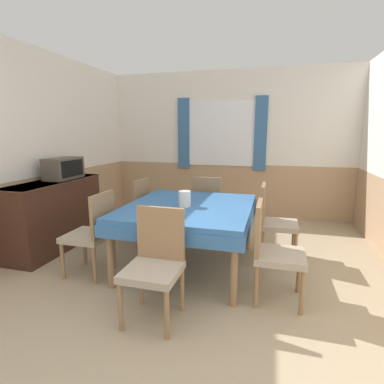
# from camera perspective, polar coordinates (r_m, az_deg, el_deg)

# --- Properties ---
(wall_back) EXTENTS (4.73, 0.10, 2.60)m
(wall_back) POSITION_cam_1_polar(r_m,az_deg,el_deg) (5.55, 6.82, 9.01)
(wall_back) COLOR white
(wall_back) RESTS_ON ground_plane
(wall_left) EXTENTS (0.05, 4.68, 2.60)m
(wall_left) POSITION_cam_1_polar(r_m,az_deg,el_deg) (4.49, -27.09, 7.21)
(wall_left) COLOR white
(wall_left) RESTS_ON ground_plane
(dining_table) EXTENTS (1.41, 1.57, 0.73)m
(dining_table) POSITION_cam_1_polar(r_m,az_deg,el_deg) (3.38, -0.60, -4.13)
(dining_table) COLOR #386BA8
(dining_table) RESTS_ON ground_plane
(chair_head_window) EXTENTS (0.44, 0.44, 0.91)m
(chair_head_window) POSITION_cam_1_polar(r_m,az_deg,el_deg) (4.36, 3.05, -2.41)
(chair_head_window) COLOR #93704C
(chair_head_window) RESTS_ON ground_plane
(chair_left_far) EXTENTS (0.44, 0.44, 0.91)m
(chair_left_far) POSITION_cam_1_polar(r_m,az_deg,el_deg) (4.18, -11.01, -3.21)
(chair_left_far) COLOR #93704C
(chair_left_far) RESTS_ON ground_plane
(chair_right_near) EXTENTS (0.44, 0.44, 0.91)m
(chair_right_near) POSITION_cam_1_polar(r_m,az_deg,el_deg) (2.85, 15.05, -10.39)
(chair_right_near) COLOR #93704C
(chair_right_near) RESTS_ON ground_plane
(chair_left_near) EXTENTS (0.44, 0.44, 0.91)m
(chair_left_near) POSITION_cam_1_polar(r_m,az_deg,el_deg) (3.38, -18.31, -7.09)
(chair_left_near) COLOR #93704C
(chair_left_near) RESTS_ON ground_plane
(chair_right_far) EXTENTS (0.44, 0.44, 0.91)m
(chair_right_far) POSITION_cam_1_polar(r_m,az_deg,el_deg) (3.76, 15.21, -5.03)
(chair_right_far) COLOR #93704C
(chair_right_far) RESTS_ON ground_plane
(chair_head_near) EXTENTS (0.44, 0.44, 0.91)m
(chair_head_near) POSITION_cam_1_polar(r_m,az_deg,el_deg) (2.53, -7.02, -12.86)
(chair_head_near) COLOR #93704C
(chair_head_near) RESTS_ON ground_plane
(sideboard) EXTENTS (0.46, 1.44, 0.91)m
(sideboard) POSITION_cam_1_polar(r_m,az_deg,el_deg) (4.36, -24.53, -3.86)
(sideboard) COLOR #3D2319
(sideboard) RESTS_ON ground_plane
(tv) EXTENTS (0.29, 0.52, 0.28)m
(tv) POSITION_cam_1_polar(r_m,az_deg,el_deg) (4.37, -23.25, 4.16)
(tv) COLOR #51473D
(tv) RESTS_ON sideboard
(vase) EXTENTS (0.13, 0.13, 0.17)m
(vase) POSITION_cam_1_polar(r_m,az_deg,el_deg) (3.28, -1.40, -1.28)
(vase) COLOR silver
(vase) RESTS_ON dining_table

